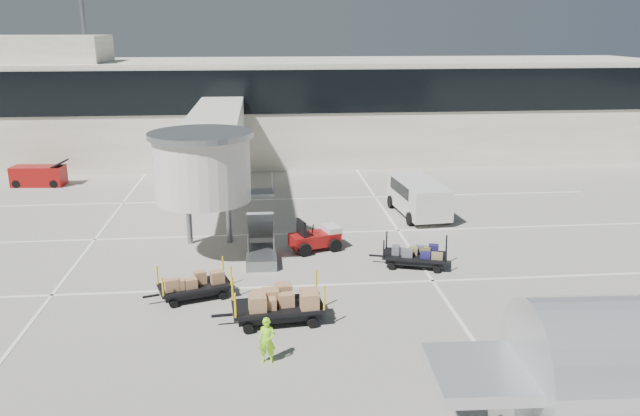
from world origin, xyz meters
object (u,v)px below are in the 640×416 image
Objects in this scene: box_cart_far at (196,286)px; belt_loader at (39,176)px; baggage_tug at (316,238)px; minivan at (417,194)px; box_cart_near at (278,306)px; suitcase_cart at (416,256)px; ground_worker at (267,341)px.

belt_loader is (-12.63, 19.94, 0.18)m from box_cart_far.
baggage_tug is 0.48× the size of minivan.
box_cart_near is at bearing -49.85° from belt_loader.
box_cart_near is 1.09× the size of belt_loader.
minivan reaches higher than baggage_tug.
minivan is at bearing 21.65° from baggage_tug.
belt_loader is at bearing 122.04° from baggage_tug.
box_cart_near is at bearing -123.89° from baggage_tug.
suitcase_cart is at bearing -49.96° from baggage_tug.
ground_worker is (-0.43, -2.93, 0.15)m from box_cart_near.
box_cart_far is at bearing -154.55° from baggage_tug.
baggage_tug is 10.92m from ground_worker.
box_cart_far is (-9.75, -2.52, 0.00)m from suitcase_cart.
suitcase_cart is 0.65× the size of minivan.
minivan is (6.42, 5.44, 0.64)m from baggage_tug.
ground_worker is 0.41× the size of belt_loader.
baggage_tug is 0.64× the size of box_cart_near.
box_cart_far is 6.13m from ground_worker.
suitcase_cart is (4.39, -2.67, -0.08)m from baggage_tug.
minivan is at bearing 71.34° from ground_worker.
box_cart_far is 15.88m from minivan.
suitcase_cart is 28.36m from belt_loader.
suitcase_cart is 8.39m from minivan.
belt_loader reaches higher than ground_worker.
belt_loader is (-15.89, 22.43, 0.04)m from box_cart_near.
ground_worker is 18.39m from minivan.
suitcase_cart reaches higher than box_cart_far.
box_cart_near is at bearing -125.28° from suitcase_cart.
box_cart_far is at bearing 136.69° from box_cart_near.
suitcase_cart is 10.54m from ground_worker.
suitcase_cart is 0.86× the size of box_cart_near.
belt_loader is at bearing 131.86° from ground_worker.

